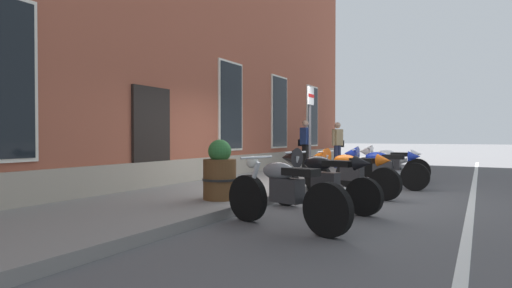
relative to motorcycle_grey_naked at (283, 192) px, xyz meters
name	(u,v)px	position (x,y,z in m)	size (l,w,h in m)	color
ground_plane	(304,194)	(3.25, 1.02, -0.48)	(140.00, 140.00, 0.00)	#4C4C4F
sidewalk	(246,187)	(3.25, 2.47, -0.41)	(28.31, 2.89, 0.15)	slate
lane_stripe	(471,206)	(3.25, -2.18, -0.48)	(28.31, 0.12, 0.01)	silver
brick_pub_facade	(114,38)	(3.25, 6.73, 3.51)	(22.31, 5.74, 8.01)	brown
motorcycle_grey_naked	(283,192)	(0.00, 0.00, 0.00)	(0.77, 2.02, 0.96)	black
motorcycle_black_sport	(318,176)	(1.56, 0.07, 0.08)	(0.71, 2.06, 1.04)	black
motorcycle_orange_sport	(346,170)	(3.31, 0.11, 0.06)	(0.73, 2.13, 0.99)	black
motorcycle_blue_sport	(377,166)	(4.93, -0.16, 0.07)	(0.62, 2.16, 1.00)	black
motorcycle_white_sport	(387,162)	(6.39, -0.10, 0.07)	(0.62, 2.05, 1.01)	black
pedestrian_blue_top	(305,141)	(8.27, 3.01, 0.60)	(0.44, 0.59, 1.66)	black
pedestrian_tan_coat	(338,142)	(8.88, 2.05, 0.55)	(0.65, 0.30, 1.59)	#2D3351
parking_sign	(310,119)	(4.58, 1.40, 1.19)	(0.36, 0.07, 2.35)	#4C4C51
barrel_planter	(220,173)	(0.90, 1.62, 0.12)	(0.60, 0.60, 1.03)	brown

